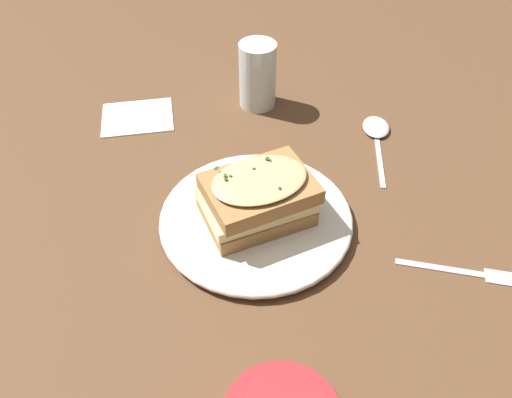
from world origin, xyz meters
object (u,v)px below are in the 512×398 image
napkin (137,117)px  fork (485,275)px  water_glass (258,75)px  spoon (376,131)px  sandwich (258,196)px  dinner_plate (256,218)px

napkin → fork: bearing=-32.9°
water_glass → spoon: 0.23m
sandwich → water_glass: water_glass is taller
dinner_plate → water_glass: size_ratio=2.30×
dinner_plate → fork: dinner_plate is taller
sandwich → water_glass: size_ratio=1.50×
sandwich → napkin: sandwich is taller
spoon → napkin: size_ratio=1.47×
dinner_plate → fork: 0.31m
fork → sandwich: bearing=-96.2°
fork → napkin: 0.61m
fork → water_glass: bearing=-131.5°
dinner_plate → spoon: 0.29m
sandwich → dinner_plate: bearing=-145.8°
water_glass → napkin: size_ratio=0.95×
dinner_plate → napkin: size_ratio=2.19×
water_glass → fork: (0.30, -0.38, -0.06)m
fork → napkin: bearing=-112.7°
water_glass → napkin: water_glass is taller
sandwich → spoon: 0.29m
dinner_plate → spoon: size_ratio=1.49×
dinner_plate → sandwich: bearing=34.2°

